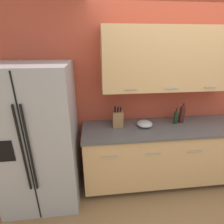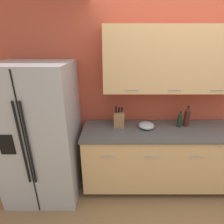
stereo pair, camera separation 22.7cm
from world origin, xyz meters
TOP-DOWN VIEW (x-y plane):
  - wall_back at (-0.06, 1.08)m, footprint 10.00×0.39m
  - counter_unit at (-0.21, 0.79)m, footprint 2.34×0.64m
  - refrigerator at (-1.92, 0.70)m, footprint 0.92×0.83m
  - knife_block at (-0.89, 0.85)m, footprint 0.14×0.10m
  - wine_bottle at (0.05, 0.89)m, footprint 0.08×0.08m
  - oil_bottle at (-0.05, 0.87)m, footprint 0.06×0.06m
  - mixing_bowl at (-0.52, 0.82)m, footprint 0.21×0.21m

SIDE VIEW (x-z plane):
  - counter_unit at x=-0.21m, z-range 0.01..0.94m
  - refrigerator at x=-1.92m, z-range 0.00..1.82m
  - mixing_bowl at x=-0.52m, z-range 0.93..1.01m
  - oil_bottle at x=-0.05m, z-range 0.92..1.15m
  - knife_block at x=-0.89m, z-range 0.90..1.20m
  - wine_bottle at x=0.05m, z-range 0.92..1.21m
  - wall_back at x=-0.06m, z-range 0.13..2.73m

